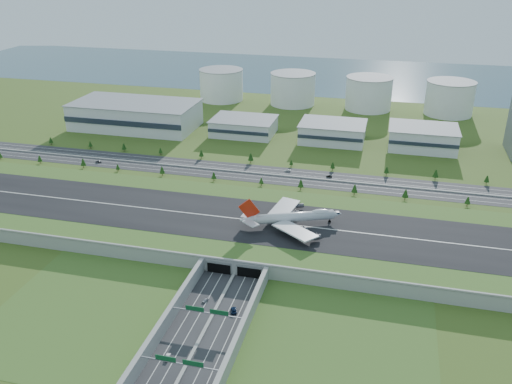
% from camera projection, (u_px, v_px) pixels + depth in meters
% --- Properties ---
extents(ground, '(1200.00, 1200.00, 0.00)m').
position_uv_depth(ground, '(256.00, 232.00, 340.20)').
color(ground, '#405A1C').
rests_on(ground, ground).
extents(airfield_deck, '(520.00, 100.00, 9.20)m').
position_uv_depth(airfield_deck, '(256.00, 227.00, 338.43)').
color(airfield_deck, gray).
rests_on(airfield_deck, ground).
extents(underpass_road, '(38.80, 120.40, 8.00)m').
position_uv_depth(underpass_road, '(204.00, 325.00, 250.82)').
color(underpass_road, '#28282B').
rests_on(underpass_road, ground).
extents(sign_gantry_near, '(38.70, 0.70, 9.80)m').
position_uv_depth(sign_gantry_near, '(207.00, 313.00, 253.25)').
color(sign_gantry_near, gray).
rests_on(sign_gantry_near, ground).
extents(sign_gantry_far, '(38.70, 0.70, 9.80)m').
position_uv_depth(sign_gantry_far, '(179.00, 364.00, 222.29)').
color(sign_gantry_far, gray).
rests_on(sign_gantry_far, ground).
extents(north_expressway, '(560.00, 36.00, 0.12)m').
position_uv_depth(north_expressway, '(286.00, 176.00, 424.23)').
color(north_expressway, '#28282B').
rests_on(north_expressway, ground).
extents(tree_row, '(505.40, 48.56, 8.34)m').
position_uv_depth(tree_row, '(297.00, 172.00, 419.52)').
color(tree_row, '#3D2819').
rests_on(tree_row, ground).
extents(hangar_west, '(120.00, 60.00, 25.00)m').
position_uv_depth(hangar_west, '(136.00, 115.00, 536.57)').
color(hangar_west, silver).
rests_on(hangar_west, ground).
extents(hangar_mid_a, '(58.00, 42.00, 15.00)m').
position_uv_depth(hangar_mid_a, '(244.00, 127.00, 518.58)').
color(hangar_mid_a, silver).
rests_on(hangar_mid_a, ground).
extents(hangar_mid_b, '(58.00, 42.00, 17.00)m').
position_uv_depth(hangar_mid_b, '(333.00, 132.00, 499.27)').
color(hangar_mid_b, silver).
rests_on(hangar_mid_b, ground).
extents(hangar_mid_c, '(58.00, 42.00, 19.00)m').
position_uv_depth(hangar_mid_c, '(423.00, 138.00, 481.07)').
color(hangar_mid_c, silver).
rests_on(hangar_mid_c, ground).
extents(fuel_tank_a, '(50.00, 50.00, 35.00)m').
position_uv_depth(fuel_tank_a, '(221.00, 85.00, 634.00)').
color(fuel_tank_a, silver).
rests_on(fuel_tank_a, ground).
extents(fuel_tank_b, '(50.00, 50.00, 35.00)m').
position_uv_depth(fuel_tank_b, '(293.00, 89.00, 615.10)').
color(fuel_tank_b, silver).
rests_on(fuel_tank_b, ground).
extents(fuel_tank_c, '(50.00, 50.00, 35.00)m').
position_uv_depth(fuel_tank_c, '(369.00, 94.00, 596.20)').
color(fuel_tank_c, silver).
rests_on(fuel_tank_c, ground).
extents(fuel_tank_d, '(50.00, 50.00, 35.00)m').
position_uv_depth(fuel_tank_d, '(449.00, 98.00, 577.30)').
color(fuel_tank_d, silver).
rests_on(fuel_tank_d, ground).
extents(bay_water, '(1200.00, 260.00, 0.06)m').
position_uv_depth(bay_water, '(339.00, 75.00, 764.89)').
color(bay_water, '#325260').
rests_on(bay_water, ground).
extents(boeing_747, '(60.51, 55.98, 19.89)m').
position_uv_depth(boeing_747, '(292.00, 217.00, 329.47)').
color(boeing_747, silver).
rests_on(boeing_747, airfield_deck).
extents(car_0, '(2.99, 4.35, 1.38)m').
position_uv_depth(car_0, '(205.00, 300.00, 273.02)').
color(car_0, silver).
rests_on(car_0, ground).
extents(car_1, '(2.07, 4.92, 1.58)m').
position_uv_depth(car_1, '(167.00, 357.00, 234.66)').
color(car_1, silver).
rests_on(car_1, ground).
extents(car_2, '(4.45, 6.50, 1.65)m').
position_uv_depth(car_2, '(234.00, 310.00, 265.30)').
color(car_2, '#0B1A37').
rests_on(car_2, ground).
extents(car_4, '(5.07, 2.18, 1.70)m').
position_uv_depth(car_4, '(99.00, 162.00, 450.97)').
color(car_4, '#505054').
rests_on(car_4, ground).
extents(car_5, '(4.58, 1.64, 1.50)m').
position_uv_depth(car_5, '(329.00, 176.00, 421.83)').
color(car_5, black).
rests_on(car_5, ground).
extents(car_7, '(5.43, 3.24, 1.47)m').
position_uv_depth(car_7, '(288.00, 170.00, 433.31)').
color(car_7, white).
rests_on(car_7, ground).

